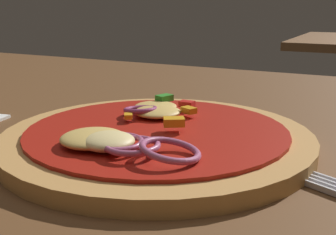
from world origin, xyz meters
name	(u,v)px	position (x,y,z in m)	size (l,w,h in m)	color
dining_table	(141,146)	(0.00, 0.00, 0.01)	(1.25, 0.82, 0.03)	brown
pizza	(155,137)	(0.03, -0.03, 0.03)	(0.26, 0.26, 0.03)	tan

